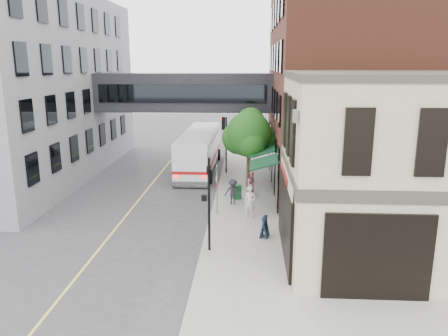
# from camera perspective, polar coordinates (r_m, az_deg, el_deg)

# --- Properties ---
(ground) EXTENTS (120.00, 120.00, 0.00)m
(ground) POSITION_cam_1_polar(r_m,az_deg,el_deg) (19.46, -3.66, -13.41)
(ground) COLOR #38383A
(ground) RESTS_ON ground
(sidewalk_main) EXTENTS (4.00, 60.00, 0.15)m
(sidewalk_main) POSITION_cam_1_polar(r_m,az_deg,el_deg) (32.40, 2.83, -2.07)
(sidewalk_main) COLOR gray
(sidewalk_main) RESTS_ON ground
(corner_building) EXTENTS (10.19, 8.12, 8.45)m
(corner_building) POSITION_cam_1_polar(r_m,az_deg,el_deg) (20.87, 22.14, -0.20)
(corner_building) COLOR tan
(corner_building) RESTS_ON ground
(brick_building) EXTENTS (13.76, 18.00, 14.00)m
(brick_building) POSITION_cam_1_polar(r_m,az_deg,el_deg) (33.16, 17.13, 9.85)
(brick_building) COLOR #5B2A1C
(brick_building) RESTS_ON ground
(opposite_building) EXTENTS (14.00, 24.00, 14.00)m
(opposite_building) POSITION_cam_1_polar(r_m,az_deg,el_deg) (38.39, -27.10, 9.43)
(opposite_building) COLOR slate
(opposite_building) RESTS_ON ground
(skyway_bridge) EXTENTS (14.00, 3.18, 3.00)m
(skyway_bridge) POSITION_cam_1_polar(r_m,az_deg,el_deg) (35.65, -5.16, 9.83)
(skyway_bridge) COLOR black
(skyway_bridge) RESTS_ON ground
(traffic_signal_near) EXTENTS (0.44, 0.22, 4.60)m
(traffic_signal_near) POSITION_cam_1_polar(r_m,az_deg,el_deg) (20.15, -2.07, -3.27)
(traffic_signal_near) COLOR black
(traffic_signal_near) RESTS_ON sidewalk_main
(traffic_signal_far) EXTENTS (0.53, 0.28, 4.50)m
(traffic_signal_far) POSITION_cam_1_polar(r_m,az_deg,el_deg) (34.69, 0.06, 4.52)
(traffic_signal_far) COLOR black
(traffic_signal_far) RESTS_ON sidewalk_main
(street_sign_pole) EXTENTS (0.08, 0.75, 3.00)m
(street_sign_pole) POSITION_cam_1_polar(r_m,az_deg,el_deg) (25.23, -0.94, -2.25)
(street_sign_pole) COLOR gray
(street_sign_pole) RESTS_ON sidewalk_main
(street_tree) EXTENTS (3.80, 3.20, 5.60)m
(street_tree) POSITION_cam_1_polar(r_m,az_deg,el_deg) (30.81, 3.26, 4.42)
(street_tree) COLOR #382619
(street_tree) RESTS_ON sidewalk_main
(lane_marking) EXTENTS (0.12, 40.00, 0.01)m
(lane_marking) POSITION_cam_1_polar(r_m,az_deg,el_deg) (29.49, -11.02, -4.05)
(lane_marking) COLOR #D8CC4C
(lane_marking) RESTS_ON ground
(bus) EXTENTS (2.94, 11.79, 3.17)m
(bus) POSITION_cam_1_polar(r_m,az_deg,el_deg) (36.60, -3.21, 2.49)
(bus) COLOR white
(bus) RESTS_ON ground
(pedestrian_a) EXTENTS (0.72, 0.52, 1.85)m
(pedestrian_a) POSITION_cam_1_polar(r_m,az_deg,el_deg) (25.04, 3.39, -4.45)
(pedestrian_a) COLOR beige
(pedestrian_a) RESTS_ON sidewalk_main
(pedestrian_b) EXTENTS (1.02, 0.91, 1.75)m
(pedestrian_b) POSITION_cam_1_polar(r_m,az_deg,el_deg) (28.74, 3.71, -2.17)
(pedestrian_b) COLOR #CC848E
(pedestrian_b) RESTS_ON sidewalk_main
(pedestrian_c) EXTENTS (1.06, 0.63, 1.62)m
(pedestrian_c) POSITION_cam_1_polar(r_m,az_deg,el_deg) (27.31, 1.16, -3.13)
(pedestrian_c) COLOR #22222A
(pedestrian_c) RESTS_ON sidewalk_main
(newspaper_box) EXTENTS (0.61, 0.58, 0.96)m
(newspaper_box) POSITION_cam_1_polar(r_m,az_deg,el_deg) (28.48, 1.72, -3.11)
(newspaper_box) COLOR #125220
(newspaper_box) RESTS_ON sidewalk_main
(sandwich_board) EXTENTS (0.53, 0.69, 1.09)m
(sandwich_board) POSITION_cam_1_polar(r_m,az_deg,el_deg) (22.49, 5.32, -7.66)
(sandwich_board) COLOR black
(sandwich_board) RESTS_ON sidewalk_main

